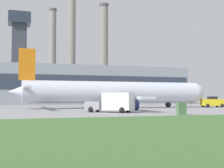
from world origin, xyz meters
TOP-DOWN VIEW (x-y plane):
  - ground_plane at (0.00, 0.00)m, footprint 400.00×400.00m
  - terminal_building at (-0.47, 37.75)m, footprint 67.47×13.28m
  - smokestack_left at (1.34, 75.71)m, footprint 3.01×3.01m
  - smokestack_right at (8.44, 73.72)m, footprint 3.35×3.35m
  - smokestack_far at (22.18, 75.92)m, footprint 3.79×3.79m
  - airplane at (2.68, 4.82)m, footprint 34.52×33.50m
  - pushback_tug at (21.37, 3.25)m, footprint 4.22×3.12m
  - baggage_truck at (-1.95, -9.13)m, footprint 5.62×5.58m
  - traffic_cone_near_nose at (13.76, 0.39)m, footprint 0.58×0.58m
  - utility_cabinet at (3.22, -16.44)m, footprint 0.94×0.63m

SIDE VIEW (x-z plane):
  - ground_plane at x=0.00m, z-range 0.00..0.00m
  - traffic_cone_near_nose at x=13.76m, z-range -0.03..0.60m
  - utility_cabinet at x=3.22m, z-range 0.00..1.35m
  - pushback_tug at x=21.37m, z-range -0.09..1.90m
  - baggage_truck at x=-1.95m, z-range -0.03..2.40m
  - airplane at x=2.68m, z-range -2.12..7.38m
  - terminal_building at x=-0.47m, z-range -6.40..17.13m
  - smokestack_left at x=1.34m, z-range 0.12..36.34m
  - smokestack_far at x=22.18m, z-range 0.15..40.34m
  - smokestack_right at x=8.44m, z-range 0.14..43.44m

